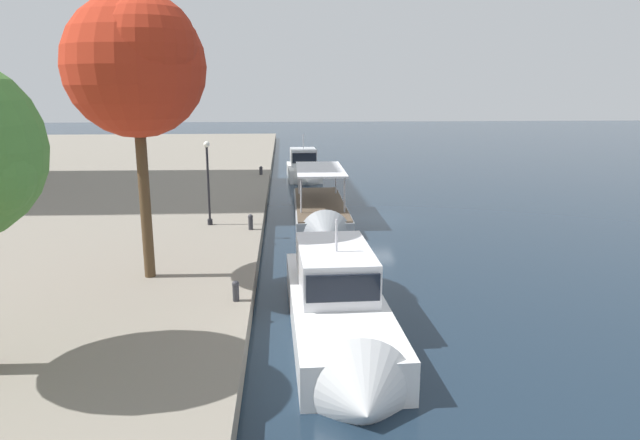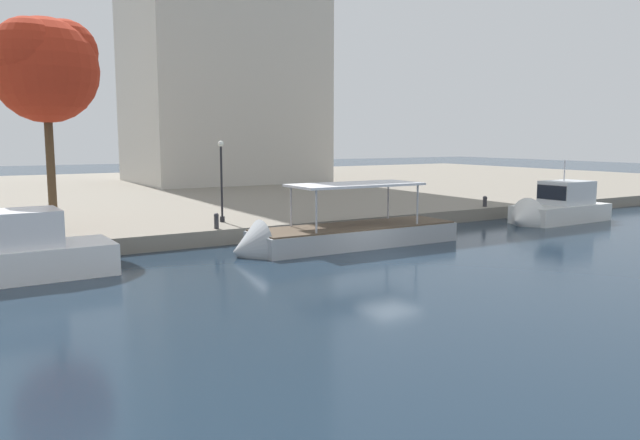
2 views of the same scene
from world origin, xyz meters
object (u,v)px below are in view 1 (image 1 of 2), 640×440
at_px(motor_yacht_0, 339,314).
at_px(tour_boat_1, 321,215).
at_px(tree_0, 137,59).
at_px(mooring_bollard_2, 251,221).
at_px(mooring_bollard_0, 236,290).
at_px(mooring_bollard_1, 261,170).
at_px(motor_yacht_2, 304,171).
at_px(lamp_post, 208,181).

bearing_deg(motor_yacht_0, tour_boat_1, 176.75).
bearing_deg(tree_0, mooring_bollard_2, -25.19).
bearing_deg(tour_boat_1, mooring_bollard_0, -14.22).
bearing_deg(mooring_bollard_1, motor_yacht_2, -57.43).
height_order(mooring_bollard_0, lamp_post, lamp_post).
xyz_separation_m(motor_yacht_2, mooring_bollard_0, (-31.63, 3.52, 0.44)).
distance_m(tour_boat_1, tree_0, 16.37).
bearing_deg(mooring_bollard_0, lamp_post, 11.45).
relative_size(mooring_bollard_0, mooring_bollard_1, 1.00).
xyz_separation_m(mooring_bollard_1, tree_0, (-26.41, 3.19, 7.68)).
distance_m(tour_boat_1, lamp_post, 7.63).
bearing_deg(mooring_bollard_0, mooring_bollard_1, 0.46).
bearing_deg(mooring_bollard_1, tree_0, 173.11).
bearing_deg(mooring_bollard_1, mooring_bollard_0, -179.54).
xyz_separation_m(motor_yacht_0, tree_0, (4.24, 6.81, 8.05)).
xyz_separation_m(mooring_bollard_2, tree_0, (-7.18, 3.38, 7.63)).
height_order(tour_boat_1, mooring_bollard_1, tour_boat_1).
xyz_separation_m(motor_yacht_0, motor_yacht_2, (33.05, -0.13, -0.07)).
bearing_deg(motor_yacht_0, motor_yacht_2, 178.32).
distance_m(motor_yacht_2, mooring_bollard_0, 31.83).
relative_size(mooring_bollard_2, tree_0, 0.08).
height_order(motor_yacht_2, lamp_post, lamp_post).
relative_size(tour_boat_1, mooring_bollard_1, 16.72).
xyz_separation_m(tour_boat_1, lamp_post, (-3.55, 6.17, 2.75)).
xyz_separation_m(lamp_post, tree_0, (-8.40, 1.15, 5.70)).
xyz_separation_m(mooring_bollard_0, tree_0, (2.83, 3.42, 7.68)).
xyz_separation_m(mooring_bollard_0, mooring_bollard_2, (10.00, 0.05, 0.05)).
height_order(mooring_bollard_1, mooring_bollard_2, mooring_bollard_2).
relative_size(tour_boat_1, lamp_post, 2.72).
distance_m(motor_yacht_0, motor_yacht_2, 33.05).
bearing_deg(mooring_bollard_0, tour_boat_1, -14.77).
relative_size(mooring_bollard_0, mooring_bollard_2, 0.89).
distance_m(tour_boat_1, mooring_bollard_1, 15.05).
relative_size(motor_yacht_0, mooring_bollard_1, 14.95).
height_order(motor_yacht_0, mooring_bollard_0, motor_yacht_0).
relative_size(motor_yacht_2, lamp_post, 1.78).
distance_m(tour_boat_1, mooring_bollard_2, 6.25).
xyz_separation_m(motor_yacht_0, tour_boat_1, (16.19, -0.51, -0.40)).
relative_size(motor_yacht_2, mooring_bollard_2, 9.76).
bearing_deg(mooring_bollard_1, motor_yacht_0, -173.26).
distance_m(mooring_bollard_1, mooring_bollard_2, 19.23).
bearing_deg(mooring_bollard_1, lamp_post, 173.53).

